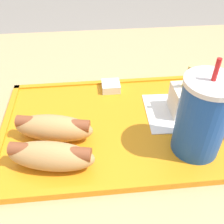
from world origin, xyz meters
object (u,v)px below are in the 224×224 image
object	(u,v)px
hot_dog_far	(51,155)
fries_carton	(189,99)
hot_dog_near	(54,127)
soda_cup	(202,117)
sauce_cup_mayo	(111,86)

from	to	relation	value
hot_dog_far	fries_carton	world-z (taller)	fries_carton
hot_dog_far	hot_dog_near	world-z (taller)	same
hot_dog_near	soda_cup	bearing A→B (deg)	168.73
soda_cup	hot_dog_near	distance (m)	0.25
hot_dog_far	soda_cup	bearing A→B (deg)	-176.19
hot_dog_near	fries_carton	world-z (taller)	fries_carton
sauce_cup_mayo	soda_cup	bearing A→B (deg)	123.74
fries_carton	sauce_cup_mayo	distance (m)	0.18
hot_dog_far	sauce_cup_mayo	size ratio (longest dim) A/B	3.64
hot_dog_near	sauce_cup_mayo	size ratio (longest dim) A/B	3.65
hot_dog_near	sauce_cup_mayo	bearing A→B (deg)	-129.13
hot_dog_far	hot_dog_near	bearing A→B (deg)	-90.00
hot_dog_near	fries_carton	bearing A→B (deg)	-169.22
soda_cup	sauce_cup_mayo	xyz separation A→B (m)	(0.13, -0.19, -0.06)
soda_cup	fries_carton	bearing A→B (deg)	-100.81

